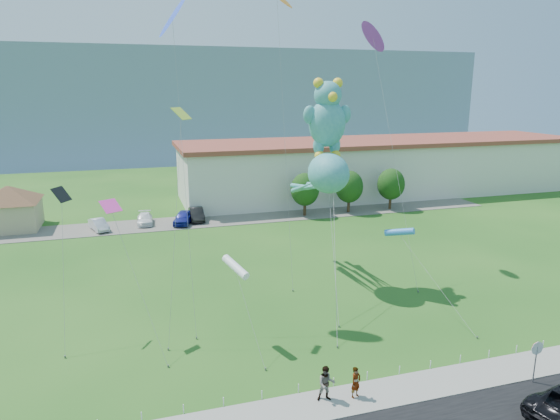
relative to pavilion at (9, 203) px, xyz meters
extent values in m
plane|color=#1E5016|center=(24.00, -38.00, -3.02)|extent=(160.00, 160.00, 0.00)
cube|color=gray|center=(24.00, -40.75, -2.97)|extent=(80.00, 2.50, 0.10)
cube|color=#59544C|center=(24.00, -3.00, -2.99)|extent=(70.00, 6.00, 0.06)
cube|color=slate|center=(24.00, 82.00, 9.48)|extent=(160.00, 50.00, 25.00)
cube|color=tan|center=(0.00, 0.00, -1.42)|extent=(6.00, 6.00, 3.20)
pyramid|color=brown|center=(0.00, 0.00, 1.08)|extent=(9.20, 9.20, 1.80)
cube|color=beige|center=(50.00, 6.00, 0.78)|extent=(60.00, 14.00, 7.60)
cube|color=brown|center=(50.00, 6.00, 4.88)|extent=(61.00, 15.00, 0.60)
cylinder|color=slate|center=(33.50, -42.20, -1.92)|extent=(0.07, 0.07, 2.20)
cylinder|color=red|center=(33.50, -42.20, -0.92)|extent=(0.76, 0.04, 0.76)
cylinder|color=white|center=(33.50, -42.22, -0.92)|extent=(0.80, 0.02, 0.80)
cylinder|color=white|center=(13.00, -39.30, -2.77)|extent=(0.05, 0.05, 0.50)
cylinder|color=white|center=(15.00, -39.30, -2.77)|extent=(0.05, 0.05, 0.50)
cylinder|color=white|center=(17.00, -39.30, -2.77)|extent=(0.05, 0.05, 0.50)
cylinder|color=white|center=(19.00, -39.30, -2.77)|extent=(0.05, 0.05, 0.50)
cylinder|color=white|center=(21.00, -39.30, -2.77)|extent=(0.05, 0.05, 0.50)
cylinder|color=white|center=(23.00, -39.30, -2.77)|extent=(0.05, 0.05, 0.50)
cylinder|color=white|center=(25.00, -39.30, -2.77)|extent=(0.05, 0.05, 0.50)
cylinder|color=white|center=(27.00, -39.30, -2.77)|extent=(0.05, 0.05, 0.50)
cylinder|color=white|center=(29.00, -39.30, -2.77)|extent=(0.05, 0.05, 0.50)
cylinder|color=white|center=(31.00, -39.30, -2.77)|extent=(0.05, 0.05, 0.50)
cylinder|color=white|center=(33.00, -39.30, -2.77)|extent=(0.05, 0.05, 0.50)
cylinder|color=white|center=(35.00, -39.30, -2.77)|extent=(0.05, 0.05, 0.50)
cylinder|color=white|center=(37.00, -39.30, -2.77)|extent=(0.05, 0.05, 0.50)
cylinder|color=#3F2B19|center=(34.00, -4.00, -1.92)|extent=(0.36, 0.36, 2.20)
ellipsoid|color=#14380F|center=(34.00, -4.00, 0.38)|extent=(3.60, 3.60, 4.14)
cylinder|color=#3F2B19|center=(40.00, -4.00, -1.92)|extent=(0.36, 0.36, 2.20)
ellipsoid|color=#14380F|center=(40.00, -4.00, 0.38)|extent=(3.60, 3.60, 4.14)
cylinder|color=#3F2B19|center=(46.00, -4.00, -1.92)|extent=(0.36, 0.36, 2.20)
ellipsoid|color=#14380F|center=(46.00, -4.00, 0.38)|extent=(3.60, 3.60, 4.14)
imported|color=gray|center=(23.65, -40.65, -2.09)|extent=(0.72, 0.61, 1.67)
imported|color=gray|center=(22.09, -40.45, -1.99)|extent=(1.05, 0.90, 1.87)
imported|color=silver|center=(9.53, -3.56, -2.32)|extent=(2.54, 4.13, 1.28)
imported|color=white|center=(14.60, -2.28, -2.35)|extent=(1.88, 4.29, 1.23)
imported|color=navy|center=(18.98, -3.55, -2.20)|extent=(3.20, 4.82, 1.52)
imported|color=black|center=(20.67, -2.37, -2.21)|extent=(1.68, 4.58, 1.50)
ellipsoid|color=teal|center=(27.97, -25.96, 6.23)|extent=(3.10, 4.03, 3.10)
sphere|color=white|center=(27.41, -27.18, 6.56)|extent=(0.49, 0.49, 0.49)
sphere|color=white|center=(28.52, -27.18, 6.56)|extent=(0.49, 0.49, 0.49)
cylinder|color=slate|center=(24.82, -35.62, -2.94)|extent=(0.10, 0.10, 0.16)
cylinder|color=gray|center=(26.39, -31.29, 1.28)|extent=(3.18, 8.68, 8.31)
ellipsoid|color=teal|center=(28.33, -24.61, 9.94)|extent=(2.95, 2.51, 3.68)
sphere|color=teal|center=(28.33, -24.61, 12.09)|extent=(2.15, 2.15, 2.15)
sphere|color=yellow|center=(27.53, -24.61, 13.00)|extent=(0.79, 0.79, 0.79)
sphere|color=yellow|center=(29.12, -24.61, 13.00)|extent=(0.79, 0.79, 0.79)
sphere|color=yellow|center=(28.33, -25.51, 11.98)|extent=(0.79, 0.79, 0.79)
ellipsoid|color=teal|center=(26.85, -24.61, 10.62)|extent=(1.02, 0.73, 1.43)
ellipsoid|color=teal|center=(29.80, -24.61, 10.62)|extent=(1.02, 0.73, 1.43)
ellipsoid|color=teal|center=(27.65, -24.61, 8.24)|extent=(0.91, 0.79, 1.47)
ellipsoid|color=teal|center=(29.01, -24.61, 8.24)|extent=(0.91, 0.79, 1.47)
sphere|color=yellow|center=(27.65, -24.83, 7.44)|extent=(0.79, 0.79, 0.79)
sphere|color=yellow|center=(29.01, -24.83, 7.44)|extent=(0.79, 0.79, 0.79)
cylinder|color=slate|center=(26.02, -33.12, -2.94)|extent=(0.10, 0.10, 0.16)
cylinder|color=gray|center=(27.17, -28.86, 2.18)|extent=(2.34, 8.53, 10.09)
cone|color=purple|center=(34.30, -20.08, 16.98)|extent=(1.80, 1.33, 1.33)
cylinder|color=slate|center=(34.35, -29.48, -2.94)|extent=(0.10, 0.10, 0.16)
cylinder|color=gray|center=(34.33, -24.78, 6.96)|extent=(0.08, 9.41, 19.65)
cylinder|color=slate|center=(24.98, -26.44, -2.94)|extent=(0.10, 0.10, 0.16)
cylinder|color=gray|center=(25.21, -23.49, 8.40)|extent=(0.50, 5.91, 22.52)
cylinder|color=white|center=(19.03, -33.14, 2.03)|extent=(0.50, 2.25, 0.87)
cylinder|color=slate|center=(19.89, -36.75, -2.94)|extent=(0.10, 0.10, 0.16)
cylinder|color=gray|center=(19.46, -34.94, -0.52)|extent=(0.89, 3.64, 4.71)
cube|color=black|center=(9.07, -28.02, 6.13)|extent=(1.29, 1.29, 0.86)
cylinder|color=slate|center=(8.82, -31.97, -2.94)|extent=(0.10, 0.10, 0.16)
cylinder|color=gray|center=(8.95, -29.99, 1.53)|extent=(0.27, 3.98, 8.80)
cylinder|color=#307FDA|center=(32.36, -29.51, 2.11)|extent=(0.50, 2.25, 0.87)
cylinder|color=slate|center=(33.88, -37.15, -2.94)|extent=(0.10, 0.10, 0.16)
cylinder|color=gray|center=(33.12, -33.33, -0.48)|extent=(1.55, 7.66, 4.79)
cube|color=#FE38B0|center=(12.00, -29.66, 5.55)|extent=(1.29, 1.29, 0.86)
cylinder|color=slate|center=(14.61, -34.81, -2.94)|extent=(0.10, 0.10, 0.16)
cylinder|color=gray|center=(13.31, -32.23, 1.24)|extent=(2.64, 5.18, 8.23)
cone|color=blue|center=(16.63, -26.26, 17.17)|extent=(1.80, 1.33, 1.33)
cylinder|color=slate|center=(16.63, -31.95, -2.94)|extent=(0.10, 0.10, 0.16)
cylinder|color=gray|center=(16.63, -29.11, 7.05)|extent=(0.03, 5.71, 19.84)
cube|color=#A8CE30|center=(16.56, -29.63, 11.09)|extent=(1.29, 1.29, 0.86)
cylinder|color=slate|center=(14.78, -32.87, -2.94)|extent=(0.10, 0.10, 0.16)
cylinder|color=gray|center=(15.67, -31.25, 4.01)|extent=(1.81, 3.26, 13.76)
camera|label=1|loc=(13.27, -61.29, 12.60)|focal=32.00mm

